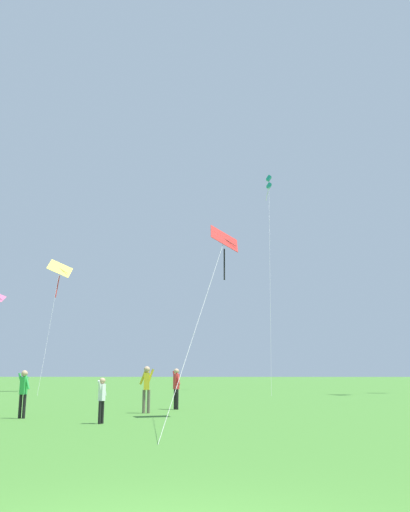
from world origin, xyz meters
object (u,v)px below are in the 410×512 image
at_px(kite_yellow_diamond, 59,274).
at_px(person_foreground_watcher, 23,389).
at_px(person_child_small, 102,396).
at_px(person_in_red_shirt, 147,385).
at_px(kite_red_high, 223,246).
at_px(person_with_spool, 176,385).
at_px(kite_teal_box, 269,184).

relative_size(kite_yellow_diamond, person_foreground_watcher, 6.99).
relative_size(person_child_small, person_in_red_shirt, 0.77).
distance_m(kite_red_high, person_with_spool, 6.84).
bearing_deg(kite_red_high, person_with_spool, 115.12).
distance_m(kite_teal_box, person_foreground_watcher, 35.97).
relative_size(kite_teal_box, kite_yellow_diamond, 1.80).
height_order(kite_red_high, person_with_spool, kite_red_high).
height_order(person_child_small, person_in_red_shirt, person_in_red_shirt).
xyz_separation_m(person_child_small, person_in_red_shirt, (0.73, 4.23, 0.24)).
relative_size(kite_yellow_diamond, person_child_small, 8.20).
xyz_separation_m(person_foreground_watcher, person_in_red_shirt, (3.81, 2.47, 0.10)).
height_order(kite_teal_box, person_in_red_shirt, kite_teal_box).
xyz_separation_m(kite_red_high, person_in_red_shirt, (-2.96, 2.19, -4.87)).
bearing_deg(person_in_red_shirt, person_child_small, -99.74).
height_order(person_foreground_watcher, person_with_spool, person_with_spool).
height_order(kite_yellow_diamond, person_foreground_watcher, kite_yellow_diamond).
bearing_deg(person_with_spool, kite_teal_box, 75.62).
relative_size(kite_red_high, kite_yellow_diamond, 0.67).
distance_m(kite_yellow_diamond, person_in_red_shirt, 26.56).
xyz_separation_m(kite_teal_box, kite_yellow_diamond, (-18.23, -4.08, -9.28)).
xyz_separation_m(person_with_spool, person_child_small, (-1.66, -6.36, -0.19)).
distance_m(kite_teal_box, person_with_spool, 31.03).
relative_size(kite_teal_box, person_in_red_shirt, 11.44).
distance_m(person_foreground_watcher, person_with_spool, 6.61).
relative_size(person_foreground_watcher, person_in_red_shirt, 0.91).
bearing_deg(person_child_small, person_foreground_watcher, 150.33).
height_order(kite_teal_box, person_foreground_watcher, kite_teal_box).
relative_size(person_foreground_watcher, person_child_small, 1.17).
bearing_deg(kite_teal_box, person_child_small, -104.44).
relative_size(person_foreground_watcher, person_with_spool, 0.94).
bearing_deg(person_child_small, person_with_spool, 75.33).
bearing_deg(person_with_spool, person_foreground_watcher, -135.91).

